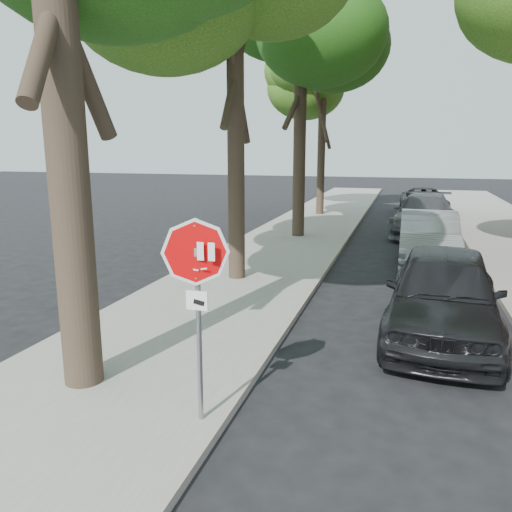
{
  "coord_description": "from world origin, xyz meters",
  "views": [
    {
      "loc": [
        1.65,
        -5.39,
        3.52
      ],
      "look_at": [
        -0.31,
        1.16,
        2.05
      ],
      "focal_mm": 35.0,
      "sensor_mm": 36.0,
      "label": 1
    }
  ],
  "objects": [
    {
      "name": "curb_left",
      "position": [
        -0.45,
        12.0,
        0.07
      ],
      "size": [
        0.12,
        55.0,
        0.13
      ],
      "primitive_type": "cube",
      "color": "#9E9384",
      "rests_on": "ground"
    },
    {
      "name": "car_a",
      "position": [
        2.45,
        4.3,
        0.85
      ],
      "size": [
        2.33,
        5.12,
        1.7
      ],
      "primitive_type": "imported",
      "rotation": [
        0.0,
        0.0,
        -0.06
      ],
      "color": "black",
      "rests_on": "ground"
    },
    {
      "name": "sidewalk_left",
      "position": [
        -2.5,
        12.0,
        0.06
      ],
      "size": [
        4.0,
        55.0,
        0.12
      ],
      "primitive_type": "cube",
      "color": "gray",
      "rests_on": "ground"
    },
    {
      "name": "tree_mid_b",
      "position": [
        -2.42,
        14.12,
        8.0
      ],
      "size": [
        5.88,
        5.46,
        10.36
      ],
      "color": "black",
      "rests_on": "sidewalk_left"
    },
    {
      "name": "curb_right",
      "position": [
        3.95,
        12.0,
        0.07
      ],
      "size": [
        0.12,
        55.0,
        0.13
      ],
      "primitive_type": "cube",
      "color": "#9E9384",
      "rests_on": "ground"
    },
    {
      "name": "tree_far",
      "position": [
        -2.72,
        21.11,
        7.21
      ],
      "size": [
        5.29,
        4.91,
        9.33
      ],
      "color": "black",
      "rests_on": "sidewalk_left"
    },
    {
      "name": "car_c",
      "position": [
        2.43,
        16.37,
        0.82
      ],
      "size": [
        2.85,
        5.87,
        1.65
      ],
      "primitive_type": "imported",
      "rotation": [
        0.0,
        0.0,
        -0.1
      ],
      "color": "#47474C",
      "rests_on": "ground"
    },
    {
      "name": "ground",
      "position": [
        0.0,
        0.0,
        0.0
      ],
      "size": [
        120.0,
        120.0,
        0.0
      ],
      "primitive_type": "plane",
      "color": "black",
      "rests_on": "ground"
    },
    {
      "name": "car_d",
      "position": [
        2.6,
        23.08,
        0.73
      ],
      "size": [
        2.52,
        5.28,
        1.45
      ],
      "primitive_type": "imported",
      "rotation": [
        0.0,
        0.0,
        0.02
      ],
      "color": "black",
      "rests_on": "ground"
    },
    {
      "name": "stop_sign",
      "position": [
        -0.7,
        -0.03,
        1.95
      ],
      "size": [
        0.76,
        0.34,
        2.61
      ],
      "color": "gray",
      "rests_on": "sidewalk_left"
    },
    {
      "name": "car_b",
      "position": [
        2.41,
        10.81,
        0.8
      ],
      "size": [
        1.72,
        4.88,
        1.6
      ],
      "primitive_type": "imported",
      "rotation": [
        0.0,
        0.0,
        0.01
      ],
      "color": "#93969B",
      "rests_on": "ground"
    }
  ]
}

